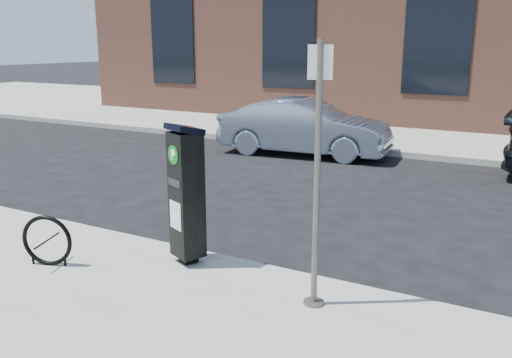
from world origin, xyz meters
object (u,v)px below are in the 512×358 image
Objects in this scene: parking_kiosk at (186,193)px; sign_pole at (317,180)px; bike_rack at (47,241)px; car_silver at (304,127)px.

parking_kiosk is 0.65× the size of sign_pole.
bike_rack is (-1.44, -0.92, -0.58)m from parking_kiosk.
bike_rack is at bearing -123.74° from parking_kiosk.
sign_pole is 4.18× the size of bike_rack.
car_silver is (-0.34, 8.41, 0.25)m from bike_rack.
parking_kiosk is 0.40× the size of car_silver.
parking_kiosk is at bearing 12.71° from bike_rack.
sign_pole reaches higher than bike_rack.
sign_pole is 3.47m from bike_rack.
car_silver reaches higher than bike_rack.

